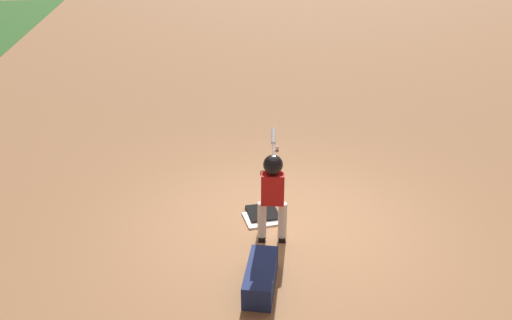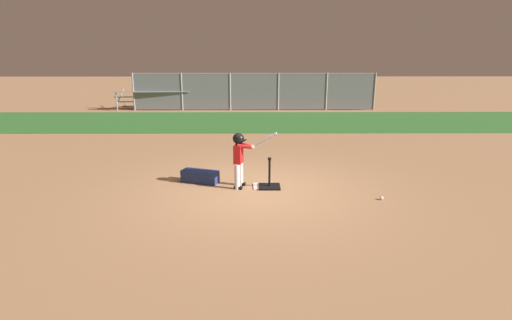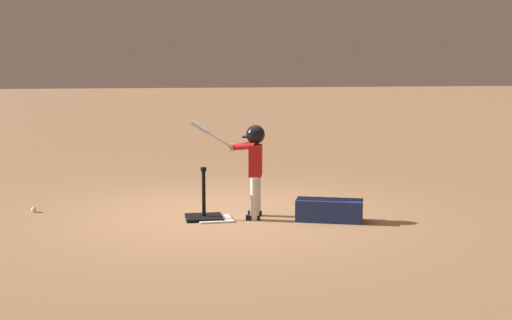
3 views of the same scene
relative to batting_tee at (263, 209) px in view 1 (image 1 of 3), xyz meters
name	(u,v)px [view 1 (image 1 of 3)]	position (x,y,z in m)	size (l,w,h in m)	color
ground_plane	(284,223)	(-0.30, -0.23, -0.08)	(90.00, 90.00, 0.00)	#AD7F56
home_plate	(260,219)	(-0.13, 0.06, -0.07)	(0.44, 0.44, 0.02)	white
batting_tee	(263,209)	(0.00, 0.00, 0.00)	(0.47, 0.42, 0.68)	black
batter_child	(273,186)	(-0.64, 0.02, 0.69)	(0.95, 0.44, 1.27)	silver
baseball	(277,148)	(2.23, -0.78, -0.05)	(0.07, 0.07, 0.07)	white
equipment_bag	(261,277)	(-1.57, 0.38, 0.06)	(0.84, 0.32, 0.28)	navy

